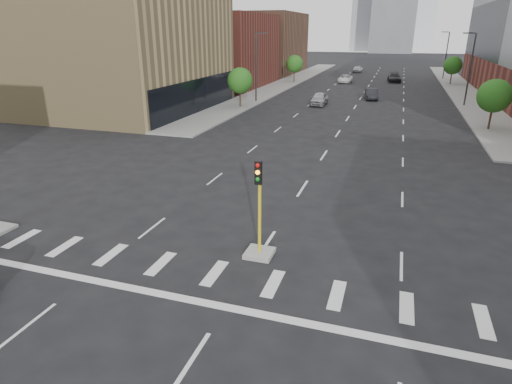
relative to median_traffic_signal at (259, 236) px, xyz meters
The scene contains 18 objects.
sidewalk_left_far 66.75m from the median_traffic_signal, 102.99° to the left, with size 5.00×92.00×0.15m, color gray.
sidewalk_right_far 66.75m from the median_traffic_signal, 77.01° to the left, with size 5.00×92.00×0.15m, color gray.
building_left_mid 41.90m from the median_traffic_signal, 131.55° to the left, with size 20.00×24.00×14.00m, color tan.
building_left_far_a 63.52m from the median_traffic_signal, 115.74° to the left, with size 20.00×22.00×12.00m, color brown.
building_left_far_b 87.64m from the median_traffic_signal, 108.32° to the left, with size 20.00×24.00×13.00m, color brown.
median_traffic_signal is the anchor object (origin of this frame).
streetlight_right_a 48.12m from the median_traffic_signal, 73.76° to the left, with size 1.60×0.22×9.07m.
streetlight_right_b 82.23m from the median_traffic_signal, 80.60° to the left, with size 1.60×0.22×9.07m.
streetlight_left 43.36m from the median_traffic_signal, 108.10° to the left, with size 1.60×0.22×9.07m.
tree_left_near 38.73m from the median_traffic_signal, 111.23° to the left, with size 3.20×3.20×4.85m.
tree_left_far 67.54m from the median_traffic_signal, 101.97° to the left, with size 3.20×3.20×4.85m.
tree_right_near 34.13m from the median_traffic_signal, 65.72° to the left, with size 3.20×3.20×4.85m.
tree_right_far 72.44m from the median_traffic_signal, 78.85° to the left, with size 3.20×3.20×4.85m.
car_near_left 41.50m from the median_traffic_signal, 96.56° to the left, with size 1.93×4.80×1.64m, color #9F9EA3.
car_mid_right 48.48m from the median_traffic_signal, 88.23° to the left, with size 1.61×4.61×1.52m, color black.
car_far_left 68.60m from the median_traffic_signal, 93.90° to the left, with size 2.38×5.17×1.44m, color white.
car_deep_right 72.59m from the median_traffic_signal, 86.71° to the left, with size 2.29×5.64×1.64m, color black.
car_distant 90.72m from the median_traffic_signal, 92.85° to the left, with size 1.81×4.51×1.54m, color silver.
Camera 1 is at (5.03, -6.94, 9.34)m, focal length 30.00 mm.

